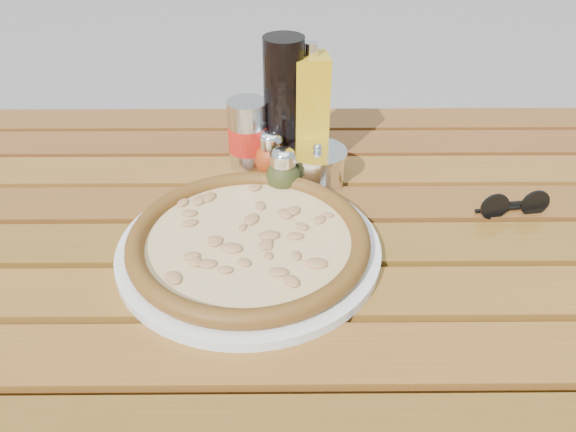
{
  "coord_description": "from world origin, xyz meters",
  "views": [
    {
      "loc": [
        -0.0,
        -0.63,
        1.24
      ],
      "look_at": [
        0.0,
        0.02,
        0.78
      ],
      "focal_mm": 35.0,
      "sensor_mm": 36.0,
      "label": 1
    }
  ],
  "objects_px": {
    "pepper_shaker": "(271,155)",
    "soda_can": "(248,136)",
    "pizza": "(249,239)",
    "parmesan_tin": "(317,166)",
    "plate": "(249,248)",
    "oregano_shaker": "(283,173)",
    "olive_oil_cruet": "(310,111)",
    "dark_bottle": "(284,104)",
    "sunglasses": "(514,205)",
    "table": "(288,282)"
  },
  "relations": [
    {
      "from": "plate",
      "to": "soda_can",
      "type": "xyz_separation_m",
      "value": [
        -0.01,
        0.24,
        0.05
      ]
    },
    {
      "from": "pizza",
      "to": "parmesan_tin",
      "type": "distance_m",
      "value": 0.21
    },
    {
      "from": "pizza",
      "to": "dark_bottle",
      "type": "xyz_separation_m",
      "value": [
        0.05,
        0.25,
        0.09
      ]
    },
    {
      "from": "parmesan_tin",
      "to": "sunglasses",
      "type": "height_order",
      "value": "parmesan_tin"
    },
    {
      "from": "table",
      "to": "pepper_shaker",
      "type": "height_order",
      "value": "pepper_shaker"
    },
    {
      "from": "dark_bottle",
      "to": "pepper_shaker",
      "type": "bearing_deg",
      "value": -119.24
    },
    {
      "from": "soda_can",
      "to": "sunglasses",
      "type": "height_order",
      "value": "soda_can"
    },
    {
      "from": "dark_bottle",
      "to": "soda_can",
      "type": "distance_m",
      "value": 0.08
    },
    {
      "from": "table",
      "to": "olive_oil_cruet",
      "type": "bearing_deg",
      "value": 80.42
    },
    {
      "from": "pizza",
      "to": "soda_can",
      "type": "bearing_deg",
      "value": 92.79
    },
    {
      "from": "table",
      "to": "soda_can",
      "type": "height_order",
      "value": "soda_can"
    },
    {
      "from": "pepper_shaker",
      "to": "oregano_shaker",
      "type": "bearing_deg",
      "value": -71.08
    },
    {
      "from": "plate",
      "to": "parmesan_tin",
      "type": "height_order",
      "value": "parmesan_tin"
    },
    {
      "from": "soda_can",
      "to": "plate",
      "type": "bearing_deg",
      "value": -87.21
    },
    {
      "from": "plate",
      "to": "pepper_shaker",
      "type": "relative_size",
      "value": 4.39
    },
    {
      "from": "plate",
      "to": "oregano_shaker",
      "type": "distance_m",
      "value": 0.16
    },
    {
      "from": "pepper_shaker",
      "to": "dark_bottle",
      "type": "height_order",
      "value": "dark_bottle"
    },
    {
      "from": "soda_can",
      "to": "olive_oil_cruet",
      "type": "distance_m",
      "value": 0.11
    },
    {
      "from": "table",
      "to": "soda_can",
      "type": "bearing_deg",
      "value": 107.01
    },
    {
      "from": "plate",
      "to": "soda_can",
      "type": "distance_m",
      "value": 0.24
    },
    {
      "from": "table",
      "to": "pepper_shaker",
      "type": "distance_m",
      "value": 0.22
    },
    {
      "from": "parmesan_tin",
      "to": "table",
      "type": "bearing_deg",
      "value": -106.57
    },
    {
      "from": "soda_can",
      "to": "parmesan_tin",
      "type": "bearing_deg",
      "value": -25.16
    },
    {
      "from": "plate",
      "to": "pepper_shaker",
      "type": "xyz_separation_m",
      "value": [
        0.03,
        0.21,
        0.03
      ]
    },
    {
      "from": "pizza",
      "to": "parmesan_tin",
      "type": "height_order",
      "value": "parmesan_tin"
    },
    {
      "from": "plate",
      "to": "pizza",
      "type": "distance_m",
      "value": 0.02
    },
    {
      "from": "pizza",
      "to": "olive_oil_cruet",
      "type": "xyz_separation_m",
      "value": [
        0.09,
        0.25,
        0.07
      ]
    },
    {
      "from": "dark_bottle",
      "to": "olive_oil_cruet",
      "type": "distance_m",
      "value": 0.05
    },
    {
      "from": "pizza",
      "to": "soda_can",
      "type": "distance_m",
      "value": 0.24
    },
    {
      "from": "parmesan_tin",
      "to": "sunglasses",
      "type": "bearing_deg",
      "value": -17.85
    },
    {
      "from": "oregano_shaker",
      "to": "table",
      "type": "bearing_deg",
      "value": -86.9
    },
    {
      "from": "pepper_shaker",
      "to": "oregano_shaker",
      "type": "xyz_separation_m",
      "value": [
        0.02,
        -0.06,
        0.0
      ]
    },
    {
      "from": "parmesan_tin",
      "to": "oregano_shaker",
      "type": "bearing_deg",
      "value": -147.91
    },
    {
      "from": "table",
      "to": "parmesan_tin",
      "type": "relative_size",
      "value": 13.73
    },
    {
      "from": "parmesan_tin",
      "to": "sunglasses",
      "type": "relative_size",
      "value": 0.92
    },
    {
      "from": "dark_bottle",
      "to": "sunglasses",
      "type": "relative_size",
      "value": 2.0
    },
    {
      "from": "pizza",
      "to": "olive_oil_cruet",
      "type": "bearing_deg",
      "value": 69.85
    },
    {
      "from": "pizza",
      "to": "sunglasses",
      "type": "xyz_separation_m",
      "value": [
        0.39,
        0.09,
        -0.01
      ]
    },
    {
      "from": "pepper_shaker",
      "to": "soda_can",
      "type": "bearing_deg",
      "value": 143.08
    },
    {
      "from": "table",
      "to": "sunglasses",
      "type": "distance_m",
      "value": 0.36
    },
    {
      "from": "table",
      "to": "pepper_shaker",
      "type": "xyz_separation_m",
      "value": [
        -0.03,
        0.18,
        0.11
      ]
    },
    {
      "from": "table",
      "to": "oregano_shaker",
      "type": "distance_m",
      "value": 0.17
    },
    {
      "from": "dark_bottle",
      "to": "parmesan_tin",
      "type": "relative_size",
      "value": 2.16
    },
    {
      "from": "soda_can",
      "to": "sunglasses",
      "type": "distance_m",
      "value": 0.43
    },
    {
      "from": "pizza",
      "to": "oregano_shaker",
      "type": "relative_size",
      "value": 4.94
    },
    {
      "from": "pepper_shaker",
      "to": "sunglasses",
      "type": "bearing_deg",
      "value": -17.87
    },
    {
      "from": "sunglasses",
      "to": "parmesan_tin",
      "type": "bearing_deg",
      "value": 154.29
    },
    {
      "from": "oregano_shaker",
      "to": "dark_bottle",
      "type": "distance_m",
      "value": 0.12
    },
    {
      "from": "plate",
      "to": "olive_oil_cruet",
      "type": "bearing_deg",
      "value": 69.85
    },
    {
      "from": "pepper_shaker",
      "to": "sunglasses",
      "type": "distance_m",
      "value": 0.39
    }
  ]
}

